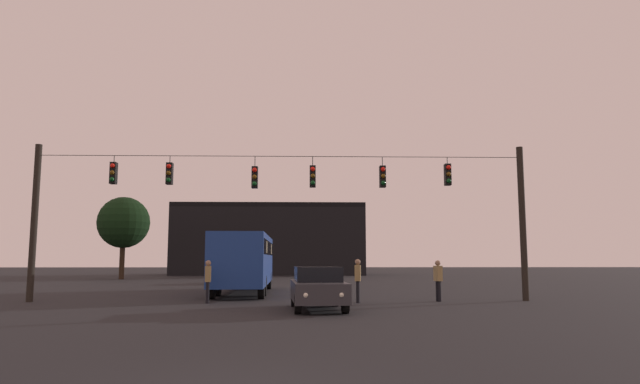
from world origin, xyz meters
The scene contains 10 objects.
ground_plane centered at (0.00, 24.50, 0.00)m, with size 168.00×168.00×0.00m, color black.
overhead_signal_span centered at (-0.01, 16.10, 4.16)m, with size 21.45×0.44×6.76m.
city_bus centered at (-2.14, 21.61, 1.87)m, with size 2.78×11.06×3.00m.
car_near_right centered at (1.50, 12.18, 0.80)m, with size 2.07×4.42×1.52m.
car_far_left centered at (-3.03, 33.87, 0.80)m, with size 2.03×4.41×1.52m.
pedestrian_crossing_left centered at (6.73, 15.86, 0.99)m, with size 0.34×0.42×1.74m.
pedestrian_crossing_center centered at (-2.95, 15.19, 0.99)m, with size 0.29×0.39×1.74m.
pedestrian_crossing_right centered at (3.23, 15.26, 1.02)m, with size 0.29×0.39×1.79m.
corner_building centered at (-2.97, 55.47, 3.92)m, with size 20.99×9.00×7.83m.
tree_left_silhouette centered at (-15.24, 41.95, 5.01)m, with size 4.58×4.58×7.32m.
Camera 1 is at (1.04, -7.79, 1.82)m, focal length 30.94 mm.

